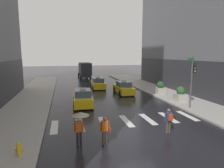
% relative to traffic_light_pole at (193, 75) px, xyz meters
% --- Properties ---
extents(ground_plane, '(160.00, 160.00, 0.00)m').
position_rel_traffic_light_pole_xyz_m(ground_plane, '(-6.96, -4.75, -3.26)').
color(ground_plane, black).
extents(crosswalk_markings, '(11.30, 2.80, 0.01)m').
position_rel_traffic_light_pole_xyz_m(crosswalk_markings, '(-6.96, -1.75, -3.25)').
color(crosswalk_markings, silver).
rests_on(crosswalk_markings, ground).
extents(traffic_light_pole, '(0.44, 0.84, 4.80)m').
position_rel_traffic_light_pole_xyz_m(traffic_light_pole, '(0.00, 0.00, 0.00)').
color(traffic_light_pole, '#47474C').
rests_on(traffic_light_pole, curb_right).
extents(taxi_lead, '(2.11, 4.62, 1.80)m').
position_rel_traffic_light_pole_xyz_m(taxi_lead, '(-9.78, 3.92, -2.53)').
color(taxi_lead, yellow).
rests_on(taxi_lead, ground).
extents(taxi_second, '(1.94, 4.55, 1.80)m').
position_rel_traffic_light_pole_xyz_m(taxi_second, '(-3.98, 8.66, -2.53)').
color(taxi_second, yellow).
rests_on(taxi_second, ground).
extents(taxi_third, '(2.02, 4.58, 1.80)m').
position_rel_traffic_light_pole_xyz_m(taxi_third, '(-6.57, 13.55, -2.53)').
color(taxi_third, yellow).
rests_on(taxi_third, ground).
extents(box_truck, '(2.41, 7.59, 3.35)m').
position_rel_traffic_light_pole_xyz_m(box_truck, '(-7.10, 27.42, -1.41)').
color(box_truck, '#2D2D2D').
rests_on(box_truck, ground).
extents(pedestrian_with_umbrella, '(0.96, 0.96, 1.94)m').
position_rel_traffic_light_pole_xyz_m(pedestrian_with_umbrella, '(-10.79, -5.06, -1.74)').
color(pedestrian_with_umbrella, black).
rests_on(pedestrian_with_umbrella, ground).
extents(pedestrian_with_backpack, '(0.55, 0.43, 1.65)m').
position_rel_traffic_light_pole_xyz_m(pedestrian_with_backpack, '(-5.05, -4.71, -2.29)').
color(pedestrian_with_backpack, '#473D33').
rests_on(pedestrian_with_backpack, ground).
extents(pedestrian_with_handbag, '(0.60, 0.24, 1.65)m').
position_rel_traffic_light_pole_xyz_m(pedestrian_with_handbag, '(-9.42, -5.30, -2.32)').
color(pedestrian_with_handbag, '#473D33').
rests_on(pedestrian_with_handbag, ground).
extents(fire_hydrant, '(0.48, 0.24, 0.72)m').
position_rel_traffic_light_pole_xyz_m(fire_hydrant, '(-13.88, -5.76, -2.75)').
color(fire_hydrant, gold).
rests_on(fire_hydrant, curb_left).
extents(planter_near_corner, '(1.10, 1.10, 1.60)m').
position_rel_traffic_light_pole_xyz_m(planter_near_corner, '(0.47, 2.50, -2.38)').
color(planter_near_corner, '#A8A399').
rests_on(planter_near_corner, curb_right).
extents(planter_mid_block, '(1.10, 1.10, 1.60)m').
position_rel_traffic_light_pole_xyz_m(planter_mid_block, '(0.27, 6.64, -2.38)').
color(planter_mid_block, '#A8A399').
rests_on(planter_mid_block, curb_right).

